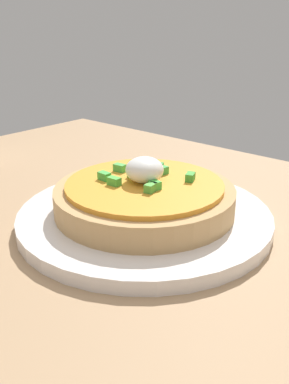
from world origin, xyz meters
TOP-DOWN VIEW (x-y plane):
  - dining_table at (0.00, 0.00)cm, footprint 93.10×66.79cm
  - plate at (3.71, -4.07)cm, footprint 25.73×25.73cm
  - pizza at (3.72, -4.08)cm, footprint 18.18×18.18cm

SIDE VIEW (x-z plane):
  - dining_table at x=0.00cm, z-range 0.00..2.98cm
  - plate at x=3.71cm, z-range 2.98..4.36cm
  - pizza at x=3.72cm, z-range 3.15..8.74cm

